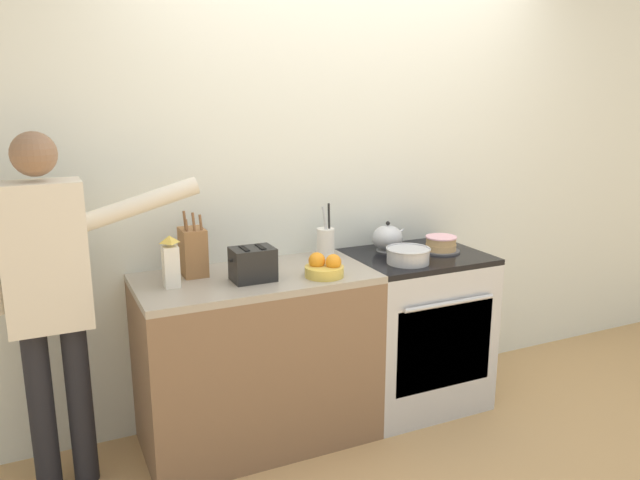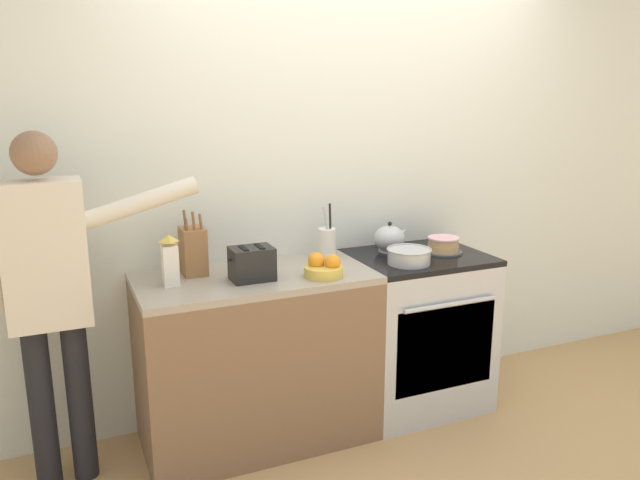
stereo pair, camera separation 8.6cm
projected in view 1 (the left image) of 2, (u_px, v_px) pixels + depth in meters
The scene contains 13 objects.
ground_plane at pixel (396, 436), 3.28m from camera, with size 16.00×16.00×0.00m, color tan.
wall_back at pixel (345, 176), 3.51m from camera, with size 8.00×0.04×2.60m.
counter_cabinet at pixel (257, 359), 3.16m from camera, with size 1.16×0.59×0.89m.
stove_range at pixel (414, 329), 3.55m from camera, with size 0.73×0.62×0.89m.
layer_cake at pixel (441, 244), 3.49m from camera, with size 0.21×0.21×0.09m.
tea_kettle at pixel (388, 238), 3.51m from camera, with size 0.21×0.17×0.17m.
mixing_bowl at pixel (408, 255), 3.26m from camera, with size 0.23×0.23×0.08m.
knife_block at pixel (193, 252), 3.04m from camera, with size 0.11×0.15×0.32m.
utensil_crock at pixel (326, 242), 3.37m from camera, with size 0.10×0.10×0.30m.
fruit_bowl at pixel (324, 268), 3.04m from camera, with size 0.19×0.19×0.12m.
toaster at pixel (253, 264), 2.96m from camera, with size 0.22×0.15×0.16m.
milk_carton at pixel (171, 263), 2.85m from camera, with size 0.07×0.07×0.24m.
person_baker at pixel (50, 285), 2.66m from camera, with size 0.92×0.20×1.61m.
Camera 1 is at (-1.61, -2.49, 1.78)m, focal length 35.00 mm.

